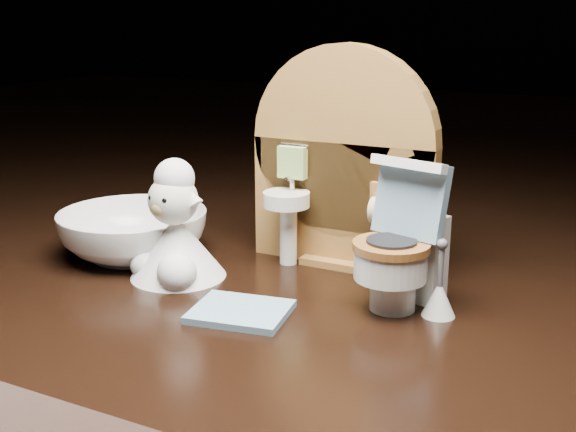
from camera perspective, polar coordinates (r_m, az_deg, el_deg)
name	(u,v)px	position (r m, az deg, el deg)	size (l,w,h in m)	color
backdrop_panel	(342,171)	(0.49, 4.28, 3.58)	(0.13, 0.05, 0.15)	olive
toy_toilet	(402,253)	(0.43, 9.02, -2.92)	(0.05, 0.06, 0.09)	white
bath_mat	(241,312)	(0.42, -3.77, -7.56)	(0.05, 0.04, 0.00)	#7499B1
toilet_brush	(439,296)	(0.43, 11.86, -6.19)	(0.02, 0.02, 0.05)	white
plush_lamb	(175,236)	(0.48, -8.90, -1.60)	(0.06, 0.06, 0.08)	white
ceramic_bowl	(133,234)	(0.53, -12.13, -1.40)	(0.11, 0.11, 0.03)	white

